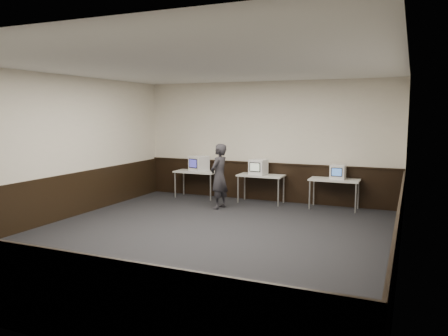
# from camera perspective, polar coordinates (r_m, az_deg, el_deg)

# --- Properties ---
(floor) EXTENTS (8.00, 8.00, 0.00)m
(floor) POSITION_cam_1_polar(r_m,az_deg,el_deg) (8.40, -3.13, -9.14)
(floor) COLOR black
(floor) RESTS_ON ground
(ceiling) EXTENTS (8.00, 8.00, 0.00)m
(ceiling) POSITION_cam_1_polar(r_m,az_deg,el_deg) (8.11, -3.29, 13.13)
(ceiling) COLOR white
(ceiling) RESTS_ON back_wall
(back_wall) EXTENTS (7.00, 0.00, 7.00)m
(back_wall) POSITION_cam_1_polar(r_m,az_deg,el_deg) (11.80, 5.52, 3.46)
(back_wall) COLOR beige
(back_wall) RESTS_ON ground
(front_wall) EXTENTS (7.00, 0.00, 7.00)m
(front_wall) POSITION_cam_1_polar(r_m,az_deg,el_deg) (4.89, -24.68, -2.39)
(front_wall) COLOR beige
(front_wall) RESTS_ON ground
(left_wall) EXTENTS (0.00, 8.00, 8.00)m
(left_wall) POSITION_cam_1_polar(r_m,az_deg,el_deg) (10.15, -21.19, 2.41)
(left_wall) COLOR beige
(left_wall) RESTS_ON ground
(right_wall) EXTENTS (0.00, 8.00, 8.00)m
(right_wall) POSITION_cam_1_polar(r_m,az_deg,el_deg) (7.25, 22.38, 0.64)
(right_wall) COLOR beige
(right_wall) RESTS_ON ground
(wainscot_back) EXTENTS (6.98, 0.04, 1.00)m
(wainscot_back) POSITION_cam_1_polar(r_m,az_deg,el_deg) (11.90, 5.42, -1.84)
(wainscot_back) COLOR black
(wainscot_back) RESTS_ON back_wall
(wainscot_front) EXTENTS (6.98, 0.04, 1.00)m
(wainscot_front) POSITION_cam_1_polar(r_m,az_deg,el_deg) (5.18, -23.86, -14.44)
(wainscot_front) COLOR black
(wainscot_front) RESTS_ON front_wall
(wainscot_left) EXTENTS (0.04, 7.98, 1.00)m
(wainscot_left) POSITION_cam_1_polar(r_m,az_deg,el_deg) (10.28, -20.84, -3.71)
(wainscot_left) COLOR black
(wainscot_left) RESTS_ON left_wall
(wainscot_right) EXTENTS (0.04, 7.98, 1.00)m
(wainscot_right) POSITION_cam_1_polar(r_m,az_deg,el_deg) (7.45, 21.82, -7.79)
(wainscot_right) COLOR black
(wainscot_right) RESTS_ON right_wall
(wainscot_rail) EXTENTS (6.98, 0.06, 0.04)m
(wainscot_rail) POSITION_cam_1_polar(r_m,az_deg,el_deg) (11.81, 5.42, 0.64)
(wainscot_rail) COLOR black
(wainscot_rail) RESTS_ON wainscot_back
(desk_left) EXTENTS (1.20, 0.60, 0.75)m
(desk_left) POSITION_cam_1_polar(r_m,az_deg,el_deg) (12.25, -3.61, -0.72)
(desk_left) COLOR silver
(desk_left) RESTS_ON ground
(desk_center) EXTENTS (1.20, 0.60, 0.75)m
(desk_center) POSITION_cam_1_polar(r_m,az_deg,el_deg) (11.52, 4.85, -1.24)
(desk_center) COLOR silver
(desk_center) RESTS_ON ground
(desk_right) EXTENTS (1.20, 0.60, 0.75)m
(desk_right) POSITION_cam_1_polar(r_m,az_deg,el_deg) (11.07, 14.22, -1.77)
(desk_right) COLOR silver
(desk_right) RESTS_ON ground
(emac_left) EXTENTS (0.55, 0.56, 0.43)m
(emac_left) POSITION_cam_1_polar(r_m,az_deg,el_deg) (12.19, -3.30, 0.59)
(emac_left) COLOR white
(emac_left) RESTS_ON desk_left
(emac_center) EXTENTS (0.44, 0.47, 0.40)m
(emac_center) POSITION_cam_1_polar(r_m,az_deg,el_deg) (11.50, 4.50, 0.13)
(emac_center) COLOR white
(emac_center) RESTS_ON desk_center
(emac_right) EXTENTS (0.35, 0.38, 0.35)m
(emac_right) POSITION_cam_1_polar(r_m,az_deg,el_deg) (11.05, 14.65, -0.50)
(emac_right) COLOR white
(emac_right) RESTS_ON desk_right
(person) EXTENTS (0.46, 0.64, 1.61)m
(person) POSITION_cam_1_polar(r_m,az_deg,el_deg) (10.80, -0.65, -1.09)
(person) COLOR #26252A
(person) RESTS_ON ground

